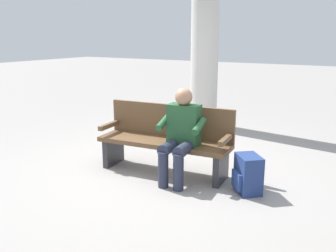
% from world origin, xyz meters
% --- Properties ---
extents(ground_plane, '(40.00, 40.00, 0.00)m').
position_xyz_m(ground_plane, '(0.00, 0.00, 0.00)').
color(ground_plane, gray).
extents(bench_near, '(1.84, 0.65, 0.90)m').
position_xyz_m(bench_near, '(0.01, -0.07, 0.46)').
color(bench_near, brown).
rests_on(bench_near, ground).
extents(person_seated, '(0.60, 0.60, 1.18)m').
position_xyz_m(person_seated, '(-0.33, 0.13, 0.63)').
color(person_seated, '#23512D').
rests_on(person_seated, ground).
extents(backpack, '(0.41, 0.42, 0.45)m').
position_xyz_m(backpack, '(-1.18, 0.04, 0.22)').
color(backpack, navy).
rests_on(backpack, ground).
extents(support_pillar, '(0.55, 0.55, 4.04)m').
position_xyz_m(support_pillar, '(0.70, -2.70, 2.02)').
color(support_pillar, beige).
rests_on(support_pillar, ground).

